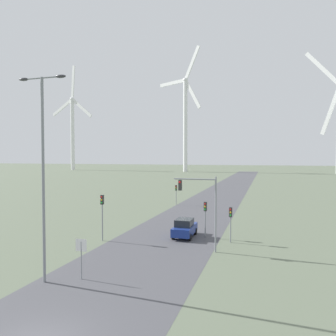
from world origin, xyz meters
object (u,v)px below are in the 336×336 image
(traffic_light_post_mid_right, at_px, (231,217))
(traffic_light_mast_overhead, at_px, (202,199))
(traffic_light_post_near_left, at_px, (102,207))
(traffic_light_post_mid_left, at_px, (176,190))
(stop_sign_near, at_px, (81,251))
(traffic_light_post_near_right, at_px, (205,211))
(wind_turbine_left, at_px, (185,116))
(car_approaching, at_px, (185,228))
(streetlamp, at_px, (43,158))
(wind_turbine_far_left, at_px, (72,126))

(traffic_light_post_mid_right, bearing_deg, traffic_light_mast_overhead, -120.79)
(traffic_light_post_near_left, height_order, traffic_light_post_mid_left, traffic_light_post_near_left)
(stop_sign_near, xyz_separation_m, traffic_light_post_mid_right, (8.34, 12.05, 0.56))
(traffic_light_post_mid_left, bearing_deg, traffic_light_post_near_right, -67.15)
(traffic_light_post_mid_left, height_order, wind_turbine_left, wind_turbine_left)
(wind_turbine_left, bearing_deg, traffic_light_mast_overhead, -75.65)
(stop_sign_near, xyz_separation_m, car_approaching, (3.74, 12.86, -0.94))
(traffic_light_post_near_right, relative_size, traffic_light_post_mid_right, 1.08)
(streetlamp, xyz_separation_m, car_approaching, (5.73, 13.97, -6.97))
(wind_turbine_far_left, bearing_deg, car_approaching, -53.42)
(traffic_light_mast_overhead, bearing_deg, traffic_light_post_near_right, 96.29)
(car_approaching, bearing_deg, traffic_light_post_mid_right, -10.07)
(traffic_light_post_near_left, distance_m, traffic_light_mast_overhead, 9.77)
(streetlamp, relative_size, wind_turbine_far_left, 0.21)
(traffic_light_post_near_right, distance_m, wind_turbine_far_left, 175.66)
(streetlamp, height_order, car_approaching, streetlamp)
(wind_turbine_far_left, distance_m, wind_turbine_left, 69.72)
(car_approaching, bearing_deg, traffic_light_post_near_left, -152.70)
(car_approaching, xyz_separation_m, wind_turbine_far_left, (-103.14, 138.97, 25.42))
(stop_sign_near, distance_m, car_approaching, 13.43)
(traffic_light_mast_overhead, xyz_separation_m, car_approaching, (-2.53, 4.29, -3.51))
(streetlamp, xyz_separation_m, traffic_light_post_mid_right, (10.33, 13.15, -5.47))
(traffic_light_post_mid_right, xyz_separation_m, traffic_light_mast_overhead, (-2.07, -3.47, 2.01))
(streetlamp, relative_size, traffic_light_post_mid_right, 3.96)
(traffic_light_post_near_right, relative_size, car_approaching, 0.86)
(traffic_light_post_mid_right, xyz_separation_m, wind_turbine_far_left, (-107.74, 139.78, 23.91))
(stop_sign_near, height_order, car_approaching, stop_sign_near)
(streetlamp, relative_size, wind_turbine_left, 0.20)
(streetlamp, distance_m, traffic_light_post_near_right, 17.06)
(car_approaching, bearing_deg, stop_sign_near, -106.19)
(car_approaching, relative_size, wind_turbine_left, 0.06)
(traffic_light_post_near_right, distance_m, traffic_light_post_mid_left, 22.20)
(streetlamp, xyz_separation_m, traffic_light_post_mid_left, (-0.86, 34.71, -5.49))
(wind_turbine_far_left, bearing_deg, traffic_light_post_near_right, -52.83)
(stop_sign_near, height_order, traffic_light_post_mid_left, traffic_light_post_mid_left)
(traffic_light_post_near_left, distance_m, wind_turbine_far_left, 173.50)
(stop_sign_near, distance_m, wind_turbine_far_left, 183.12)
(traffic_light_post_mid_left, height_order, wind_turbine_far_left, wind_turbine_far_left)
(streetlamp, distance_m, traffic_light_post_mid_left, 35.15)
(streetlamp, xyz_separation_m, stop_sign_near, (1.99, 1.11, -6.03))
(streetlamp, xyz_separation_m, traffic_light_mast_overhead, (8.26, 9.68, -3.46))
(stop_sign_near, xyz_separation_m, traffic_light_post_mid_left, (-2.85, 33.60, 0.55))
(streetlamp, xyz_separation_m, traffic_light_post_near_left, (-1.41, 10.29, -4.70))
(traffic_light_post_mid_left, bearing_deg, traffic_light_mast_overhead, -69.98)
(traffic_light_post_mid_left, bearing_deg, wind_turbine_left, 103.08)
(wind_turbine_far_left, bearing_deg, stop_sign_near, -56.79)
(traffic_light_mast_overhead, bearing_deg, wind_turbine_far_left, 126.41)
(streetlamp, bearing_deg, traffic_light_post_near_left, 97.78)
(traffic_light_post_mid_left, height_order, car_approaching, traffic_light_post_mid_left)
(traffic_light_post_near_right, bearing_deg, streetlamp, -118.56)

